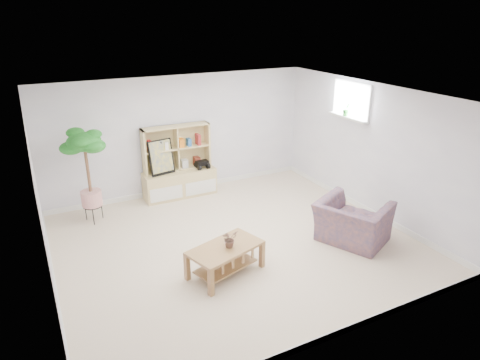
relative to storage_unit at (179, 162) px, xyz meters
name	(u,v)px	position (x,y,z in m)	size (l,w,h in m)	color
floor	(235,243)	(0.14, -2.24, -0.73)	(5.50, 5.00, 0.01)	beige
ceiling	(234,96)	(0.14, -2.24, 1.67)	(5.50, 5.00, 0.01)	white
walls	(235,174)	(0.14, -2.24, 0.47)	(5.51, 5.01, 2.40)	silver
baseboard	(235,240)	(0.14, -2.24, -0.68)	(5.50, 5.00, 0.10)	white
window	(352,100)	(2.87, -1.64, 1.27)	(0.10, 0.98, 0.68)	white
window_sill	(348,117)	(2.81, -1.64, 0.95)	(0.14, 1.00, 0.04)	white
storage_unit	(179,162)	(0.00, 0.00, 0.00)	(1.46, 0.49, 1.46)	#D5BC7F
poster	(161,157)	(-0.36, -0.03, 0.16)	(0.50, 0.12, 0.69)	yellow
toy_truck	(202,164)	(0.47, -0.08, -0.09)	(0.35, 0.24, 0.19)	black
coffee_table	(225,260)	(-0.36, -2.96, -0.51)	(1.06, 0.58, 0.43)	#8E6247
table_plant	(230,239)	(-0.31, -2.98, -0.17)	(0.22, 0.19, 0.25)	#1F6321
floor_tree	(89,177)	(-1.77, -0.38, 0.13)	(0.63, 0.63, 1.71)	#17691D
armchair	(353,219)	(1.87, -3.06, -0.33)	(1.07, 0.94, 0.80)	navy
sill_plant	(346,109)	(2.81, -1.58, 1.10)	(0.14, 0.11, 0.25)	#17691D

